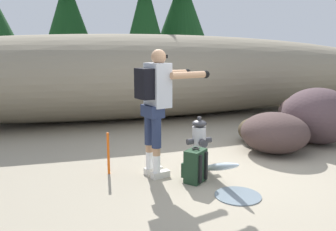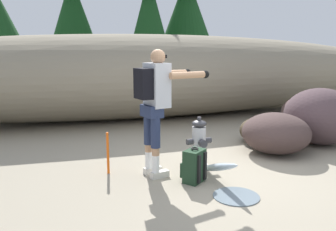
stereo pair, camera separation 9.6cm
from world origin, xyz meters
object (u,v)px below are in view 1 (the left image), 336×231
Objects in this scene: utility_worker at (157,97)px; survey_stake at (108,153)px; boulder_large at (310,112)px; boulder_outlier at (254,130)px; fire_hydrant at (199,144)px; spare_backpack at (195,166)px; boulder_small at (275,133)px; boulder_mid at (318,116)px.

utility_worker is 1.06m from survey_stake.
boulder_large reaches higher than boulder_outlier.
spare_backpack is at bearing -118.82° from fire_hydrant.
utility_worker reaches higher than boulder_outlier.
survey_stake is (-2.86, -0.14, -0.04)m from boulder_small.
spare_backpack is 2.39m from boulder_outlier.
boulder_large is at bearing 8.14° from utility_worker.
utility_worker is at bearing -167.10° from fire_hydrant.
boulder_outlier is at bearing 157.29° from boulder_mid.
boulder_large is at bearing 33.31° from boulder_small.
boulder_outlier is 3.02m from survey_stake.
boulder_small is at bearing 9.74° from fire_hydrant.
utility_worker is at bearing -168.78° from boulder_mid.
boulder_large reaches higher than spare_backpack.
survey_stake is at bearing -164.01° from boulder_outlier.
fire_hydrant is at bearing -169.23° from boulder_mid.
boulder_mid is at bearing 5.49° from survey_stake.
fire_hydrant is 0.57× the size of boulder_mid.
fire_hydrant is at bearing -148.70° from boulder_outlier.
fire_hydrant is 1.55m from boulder_small.
boulder_large is 2.18× the size of boulder_outlier.
utility_worker is 2.90× the size of survey_stake.
boulder_outlier is at bearing 12.85° from utility_worker.
boulder_mid is 1.20m from boulder_outlier.
boulder_small reaches higher than survey_stake.
survey_stake is (-3.97, -0.38, -0.22)m from boulder_mid.
spare_backpack is (0.40, -0.39, -0.89)m from utility_worker.
boulder_small is 1.88× the size of boulder_outlier.
boulder_small is (1.52, 0.26, -0.01)m from fire_hydrant.
boulder_large is at bearing 15.44° from survey_stake.
utility_worker is 1.05m from spare_backpack.
utility_worker is 1.31× the size of boulder_large.
utility_worker is 1.31× the size of boulder_mid.
boulder_large is 4.73m from survey_stake.
boulder_large is at bearing -99.65° from spare_backpack.
survey_stake is at bearing -164.56° from boulder_large.
fire_hydrant is 1.04m from utility_worker.
utility_worker is 2.87× the size of boulder_outlier.
utility_worker is (-0.70, -0.16, 0.76)m from fire_hydrant.
boulder_large is at bearing 23.16° from fire_hydrant.
boulder_mid is at bearing -123.79° from boulder_large.
boulder_large is (3.92, 1.54, -0.71)m from utility_worker.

